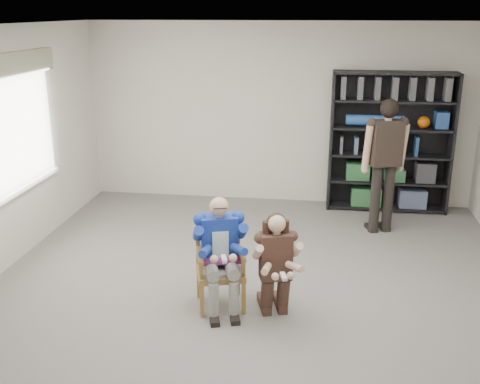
% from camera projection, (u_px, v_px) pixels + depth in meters
% --- Properties ---
extents(room_shell, '(6.00, 7.00, 2.80)m').
position_uv_depth(room_shell, '(252.00, 178.00, 5.44)').
color(room_shell, silver).
rests_on(room_shell, ground).
extents(floor, '(6.00, 7.00, 0.01)m').
position_uv_depth(floor, '(251.00, 306.00, 5.87)').
color(floor, slate).
rests_on(floor, ground).
extents(window_left, '(0.16, 2.00, 1.75)m').
position_uv_depth(window_left, '(17.00, 126.00, 6.70)').
color(window_left, white).
rests_on(window_left, room_shell).
extents(armchair, '(0.66, 0.64, 0.92)m').
position_uv_depth(armchair, '(220.00, 265.00, 5.74)').
color(armchair, olive).
rests_on(armchair, floor).
extents(seated_man, '(0.69, 0.83, 1.19)m').
position_uv_depth(seated_man, '(220.00, 253.00, 5.70)').
color(seated_man, navy).
rests_on(seated_man, floor).
extents(kneeling_woman, '(0.65, 0.83, 1.09)m').
position_uv_depth(kneeling_woman, '(276.00, 266.00, 5.52)').
color(kneeling_woman, '#362418').
rests_on(kneeling_woman, floor).
extents(bookshelf, '(1.80, 0.38, 2.10)m').
position_uv_depth(bookshelf, '(390.00, 143.00, 8.41)').
color(bookshelf, black).
rests_on(bookshelf, floor).
extents(standing_man, '(0.64, 0.47, 1.84)m').
position_uv_depth(standing_man, '(384.00, 168.00, 7.56)').
color(standing_man, black).
rests_on(standing_man, floor).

